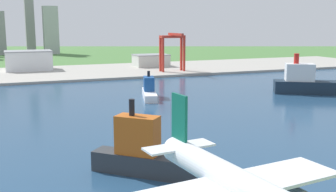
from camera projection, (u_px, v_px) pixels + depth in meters
The scene contains 10 objects.
ground_plane at pixel (96, 106), 275.58m from camera, with size 2400.00×2400.00×0.00m, color #47763B.
water_bay at pixel (119, 126), 220.73m from camera, with size 840.00×360.00×0.15m, color navy.
industrial_pier at pixel (60, 73), 449.00m from camera, with size 840.00×140.00×2.50m, color #A5A198.
airplane_landing at pixel (245, 189), 54.61m from camera, with size 35.32×43.37×14.31m.
ferry_boat at pixel (149, 91), 303.69m from camera, with size 19.35×41.63×19.78m.
cargo_ship at pixel (309, 83), 323.08m from camera, with size 60.25×44.88×31.73m.
container_barge at pixel (145, 154), 148.86m from camera, with size 37.74×36.32×28.04m.
port_crane_red at pixel (173, 44), 449.43m from camera, with size 27.79×37.79×42.51m.
warehouse_main at pixel (29, 60), 465.66m from camera, with size 51.30×35.97×22.25m.
warehouse_annex at pixel (151, 60), 506.41m from camera, with size 42.07×29.43×14.97m.
Camera 1 is at (-55.04, 31.10, 55.16)m, focal length 43.43 mm.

